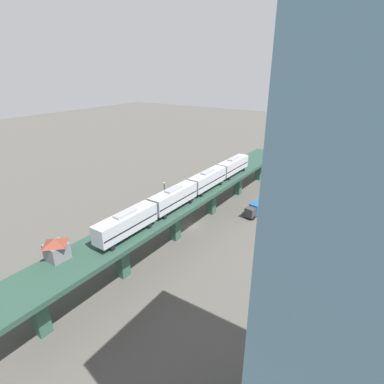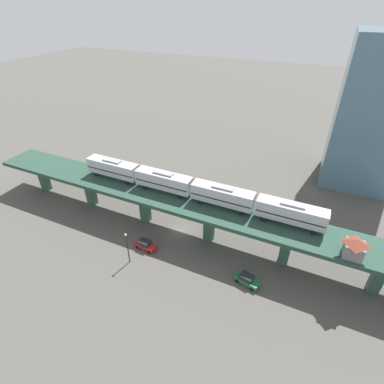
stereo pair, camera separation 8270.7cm
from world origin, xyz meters
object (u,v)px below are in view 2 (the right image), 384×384
Objects in this scene: street_car_red at (145,245)px; street_car_green at (247,280)px; delivery_truck at (148,187)px; street_lamp at (127,246)px; subway_train at (192,188)px; signal_hut at (355,247)px; office_tower at (372,115)px.

street_car_red is 0.97× the size of street_car_green.
street_car_red and street_car_green have the same top height.
street_lamp reaches higher than delivery_truck.
street_car_red is at bearing 28.46° from delivery_truck.
subway_train is 6.67× the size of delivery_truck.
signal_hut is 0.75× the size of street_car_red.
signal_hut reaches higher than delivery_truck.
street_lamp reaches higher than street_car_green.
street_lamp is (8.64, -36.07, -5.86)m from signal_hut.
street_lamp is 64.18m from office_tower.
subway_train is at bearing 151.69° from street_lamp.
subway_train is 1.38× the size of office_tower.
street_car_red is at bearing -35.14° from subway_train.
subway_train reaches higher than delivery_truck.
street_car_green is at bearing 59.07° from delivery_truck.
street_car_red is at bearing -91.27° from street_car_green.
street_car_red is 20.08m from delivery_truck.
street_car_green is 51.63m from office_tower.
office_tower is (-49.60, 38.29, 13.89)m from street_lamp.
office_tower reaches higher than subway_train.
street_car_red is 20.64m from street_car_green.
subway_train reaches higher than street_lamp.
office_tower is at bearing 120.48° from delivery_truck.
street_car_red is at bearing -39.57° from office_tower.
subway_train reaches higher than signal_hut.
subway_train is at bearing -40.57° from office_tower.
subway_train is 19.74m from street_car_green.
street_car_red is 61.17m from office_tower.
delivery_truck is 23.72m from street_lamp.
subway_train is 16.32m from street_lamp.
signal_hut is at bearing 97.01° from street_car_red.
street_car_red is at bearing -82.99° from signal_hut.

